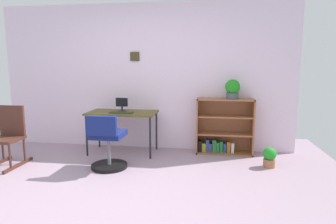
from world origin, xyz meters
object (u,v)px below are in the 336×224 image
(desk, at_px, (122,115))
(rocking_chair, at_px, (8,135))
(keyboard, at_px, (121,113))
(office_chair, at_px, (107,145))
(potted_plant_on_shelf, at_px, (233,89))
(bookshelf_low, at_px, (223,129))
(potted_plant_floor, at_px, (269,157))
(monitor, at_px, (122,105))

(desk, distance_m, rocking_chair, 1.72)
(keyboard, xyz_separation_m, office_chair, (-0.01, -0.66, -0.35))
(potted_plant_on_shelf, bearing_deg, rocking_chair, -162.81)
(potted_plant_on_shelf, bearing_deg, office_chair, -150.99)
(rocking_chair, xyz_separation_m, bookshelf_low, (3.16, 1.08, -0.03))
(keyboard, height_order, potted_plant_floor, keyboard)
(monitor, relative_size, office_chair, 0.28)
(desk, distance_m, monitor, 0.18)
(desk, bearing_deg, monitor, 110.69)
(desk, height_order, office_chair, office_chair)
(bookshelf_low, bearing_deg, keyboard, -166.66)
(potted_plant_floor, bearing_deg, desk, 170.52)
(desk, xyz_separation_m, bookshelf_low, (1.67, 0.25, -0.24))
(desk, xyz_separation_m, potted_plant_on_shelf, (1.80, 0.19, 0.44))
(bookshelf_low, distance_m, potted_plant_on_shelf, 0.69)
(desk, distance_m, bookshelf_low, 1.71)
(desk, relative_size, monitor, 5.00)
(keyboard, distance_m, bookshelf_low, 1.71)
(rocking_chair, bearing_deg, office_chair, 1.23)
(office_chair, height_order, potted_plant_floor, office_chair)
(bookshelf_low, distance_m, potted_plant_floor, 0.94)
(keyboard, bearing_deg, potted_plant_floor, -6.22)
(bookshelf_low, xyz_separation_m, potted_plant_on_shelf, (0.13, -0.06, 0.68))
(keyboard, xyz_separation_m, potted_plant_floor, (2.29, -0.25, -0.56))
(monitor, bearing_deg, office_chair, -86.86)
(office_chair, xyz_separation_m, potted_plant_floor, (2.29, 0.41, -0.20))
(potted_plant_floor, bearing_deg, potted_plant_on_shelf, 131.61)
(office_chair, bearing_deg, potted_plant_on_shelf, 29.01)
(rocking_chair, relative_size, potted_plant_floor, 2.97)
(potted_plant_on_shelf, bearing_deg, desk, -173.91)
(rocking_chair, bearing_deg, potted_plant_on_shelf, 17.19)
(office_chair, height_order, bookshelf_low, bookshelf_low)
(rocking_chair, height_order, potted_plant_on_shelf, potted_plant_on_shelf)
(rocking_chair, height_order, bookshelf_low, bookshelf_low)
(monitor, distance_m, keyboard, 0.23)
(keyboard, height_order, bookshelf_low, bookshelf_low)
(desk, xyz_separation_m, monitor, (-0.02, 0.06, 0.16))
(bookshelf_low, bearing_deg, monitor, -173.69)
(desk, bearing_deg, potted_plant_on_shelf, 6.09)
(monitor, height_order, potted_plant_on_shelf, potted_plant_on_shelf)
(office_chair, distance_m, bookshelf_low, 1.95)
(potted_plant_on_shelf, height_order, potted_plant_floor, potted_plant_on_shelf)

